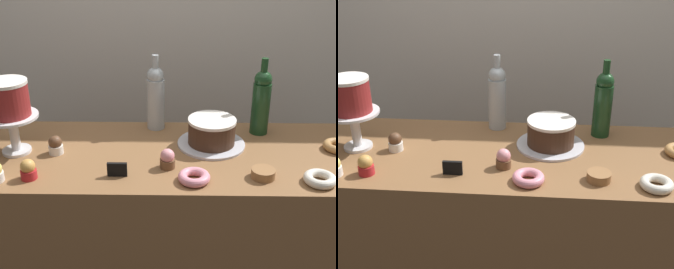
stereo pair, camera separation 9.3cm
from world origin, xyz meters
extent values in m
cube|color=silver|center=(0.00, 0.87, 1.30)|extent=(6.00, 0.05, 2.60)
cube|color=brown|center=(0.00, 0.00, 0.47)|extent=(1.59, 0.59, 0.94)
cylinder|color=silver|center=(-0.59, 0.00, 0.95)|extent=(0.11, 0.11, 0.01)
cylinder|color=silver|center=(-0.59, 0.00, 1.02)|extent=(0.04, 0.04, 0.13)
cylinder|color=silver|center=(-0.59, 0.00, 1.09)|extent=(0.20, 0.20, 0.01)
cylinder|color=maroon|center=(-0.59, 0.00, 1.16)|extent=(0.15, 0.15, 0.12)
cylinder|color=white|center=(-0.59, 0.00, 1.23)|extent=(0.15, 0.15, 0.01)
cylinder|color=silver|center=(0.17, 0.07, 0.95)|extent=(0.27, 0.27, 0.01)
cylinder|color=#3D2619|center=(0.17, 0.07, 1.00)|extent=(0.19, 0.19, 0.09)
cylinder|color=white|center=(0.17, 0.07, 1.05)|extent=(0.19, 0.19, 0.01)
cylinder|color=#193D1E|center=(0.38, 0.20, 1.05)|extent=(0.08, 0.08, 0.22)
sphere|color=#193D1E|center=(0.38, 0.20, 1.18)|extent=(0.07, 0.07, 0.07)
cylinder|color=#193D1E|center=(0.38, 0.20, 1.23)|extent=(0.03, 0.03, 0.08)
cylinder|color=#B2BCC1|center=(-0.06, 0.24, 1.05)|extent=(0.08, 0.08, 0.22)
sphere|color=#B2BCC1|center=(-0.06, 0.24, 1.18)|extent=(0.07, 0.07, 0.07)
cylinder|color=#B2BCC1|center=(-0.06, 0.24, 1.23)|extent=(0.03, 0.03, 0.08)
cylinder|color=brown|center=(0.00, -0.11, 0.96)|extent=(0.06, 0.06, 0.03)
sphere|color=pink|center=(0.00, -0.11, 0.99)|extent=(0.05, 0.05, 0.05)
cylinder|color=white|center=(-0.43, -0.01, 0.96)|extent=(0.06, 0.06, 0.03)
sphere|color=brown|center=(-0.43, -0.01, 0.99)|extent=(0.05, 0.05, 0.05)
cylinder|color=red|center=(-0.48, -0.20, 0.96)|extent=(0.06, 0.06, 0.03)
sphere|color=#CC9347|center=(-0.48, -0.20, 0.99)|extent=(0.05, 0.05, 0.05)
torus|color=pink|center=(0.09, -0.21, 0.96)|extent=(0.11, 0.11, 0.03)
torus|color=silver|center=(0.52, -0.21, 0.96)|extent=(0.11, 0.11, 0.03)
cylinder|color=olive|center=(0.34, -0.18, 0.95)|extent=(0.08, 0.08, 0.01)
cylinder|color=olive|center=(0.34, -0.18, 0.96)|extent=(0.08, 0.08, 0.01)
cylinder|color=olive|center=(0.34, -0.18, 0.97)|extent=(0.08, 0.08, 0.01)
cube|color=black|center=(-0.18, -0.18, 0.97)|extent=(0.07, 0.01, 0.05)
camera|label=1|loc=(0.03, -1.49, 1.73)|focal=46.18mm
camera|label=2|loc=(0.12, -1.48, 1.73)|focal=46.18mm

